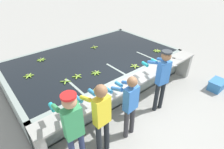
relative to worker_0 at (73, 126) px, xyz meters
The scene contains 18 objects.
ground_plane 2.33m from the worker_0, ahead, with size 80.00×80.00×0.00m, color #999993.
wash_tank 3.15m from the worker_0, 48.33° to the left, with size 5.31×3.19×0.88m.
work_ledge 2.15m from the worker_0, 13.53° to the left, with size 5.31×0.45×0.88m.
worker_0 is the anchor object (origin of this frame).
worker_1 0.55m from the worker_0, ahead, with size 0.42×0.72×1.71m.
worker_2 1.28m from the worker_0, ahead, with size 0.43×0.72×1.58m.
worker_3 2.49m from the worker_0, ahead, with size 0.48×0.75×1.73m.
banana_bunch_floating_0 3.82m from the worker_0, 49.34° to the left, with size 0.27×0.27×0.08m.
banana_bunch_floating_1 2.05m from the worker_0, 43.49° to the left, with size 0.28×0.28×0.08m.
banana_bunch_floating_2 3.22m from the worker_0, 78.47° to the left, with size 0.27×0.28×0.08m.
banana_bunch_floating_3 2.44m from the worker_0, 89.38° to the left, with size 0.28×0.28×0.08m.
banana_bunch_floating_4 1.88m from the worker_0, 57.78° to the left, with size 0.27×0.27×0.08m.
banana_bunch_floating_5 4.14m from the worker_0, 17.28° to the left, with size 0.28×0.28×0.08m.
banana_bunch_floating_6 1.70m from the worker_0, 67.46° to the left, with size 0.25×0.25×0.08m.
banana_bunch_floating_7 2.75m from the worker_0, 20.91° to the left, with size 0.28×0.27×0.08m.
knife_0 3.98m from the worker_0, ahead, with size 0.19×0.32×0.02m.
knife_1 3.44m from the worker_0, ahead, with size 0.22×0.31×0.02m.
crate 4.79m from the worker_0, ahead, with size 0.55×0.39×0.32m.
Camera 1 is at (-2.87, -2.25, 3.36)m, focal length 28.00 mm.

